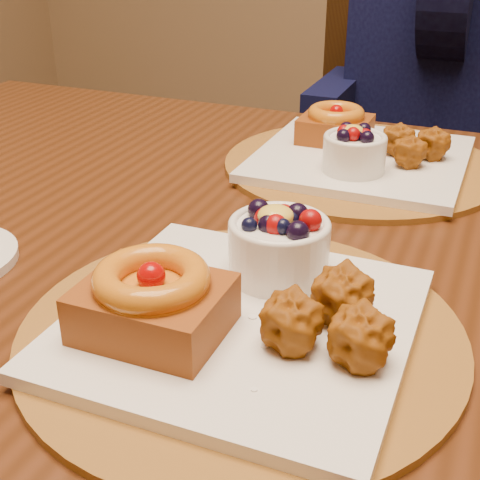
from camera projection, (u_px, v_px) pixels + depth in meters
The scene contains 5 objects.
dining_table at pixel (312, 290), 0.79m from camera, with size 1.60×0.90×0.76m.
place_setting_near at pixel (240, 305), 0.57m from camera, with size 0.38×0.38×0.09m.
place_setting_far at pixel (359, 154), 0.92m from camera, with size 0.38×0.38×0.08m.
chair_far at pixel (378, 176), 1.62m from camera, with size 0.50×0.50×0.89m.
diner at pixel (448, 39), 1.39m from camera, with size 0.48×0.47×0.78m.
Camera 1 is at (0.27, -0.69, 1.09)m, focal length 50.00 mm.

